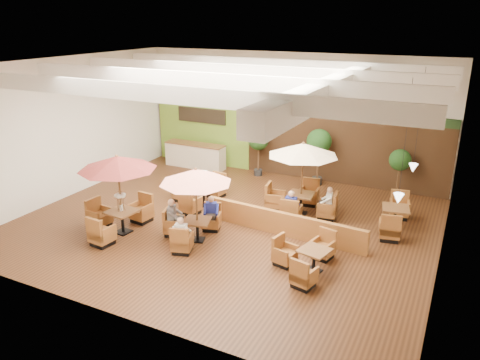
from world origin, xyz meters
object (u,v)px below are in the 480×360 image
Objects in this scene: service_counter at (195,155)px; table_0 at (117,178)px; topiary_0 at (258,142)px; topiary_1 at (319,144)px; diner_2 at (173,214)px; diner_0 at (181,231)px; topiary_2 at (400,162)px; diner_1 at (211,210)px; diner_4 at (328,200)px; table_5 at (395,218)px; table_2 at (302,166)px; diner_3 at (291,204)px; booth_divider at (282,223)px; table_3 at (198,193)px; table_1 at (194,188)px; table_4 at (305,259)px.

service_counter is 7.63m from table_0.
topiary_1 reaches higher than topiary_0.
diner_0 is at bearing 23.88° from diner_2.
diner_2 is (-6.09, -6.93, -0.72)m from topiary_2.
diner_4 reaches higher than diner_1.
topiary_2 is (-0.41, 3.11, 1.11)m from table_5.
diner_0 is at bearing -123.94° from table_2.
booth_divider is at bearing -95.09° from diner_3.
booth_divider is 3.46m from diner_0.
service_counter is 1.10× the size of table_5.
service_counter is 4.76m from table_3.
booth_divider is at bearing 95.70° from diner_2.
table_3 is (-1.57, 2.73, -1.36)m from table_1.
service_counter is 0.52× the size of booth_divider.
topiary_1 is 3.36m from topiary_2.
table_3 is 4.00m from diner_0.
table_3 is at bearing -148.37° from topiary_2.
topiary_1 is (2.80, 0.00, 0.25)m from topiary_0.
table_3 is 3.25× the size of diner_2.
table_0 reaches higher than table_3.
topiary_0 is at bearing 180.00° from topiary_1.
service_counter is 10.23m from table_5.
diner_3 is at bearing 41.92° from diner_0.
service_counter is at bearing -78.24° from diner_1.
table_3 is 1.25× the size of topiary_0.
diner_2 reaches higher than diner_3.
diner_4 reaches higher than table_5.
table_0 is at bearing 5.96° from diner_1.
table_0 is 2.18m from diner_2.
table_5 is at bearing -16.56° from service_counter.
table_4 is at bearing -20.88° from table_1.
service_counter is 9.43m from topiary_2.
topiary_1 is (3.47, 4.19, 1.38)m from table_3.
topiary_2 is at bearing 0.00° from topiary_1.
diner_3 is at bearing 38.63° from table_0.
diner_3 is 1.06× the size of diner_4.
service_counter is 1.09× the size of table_2.
table_0 is (1.57, -7.34, 1.38)m from service_counter.
table_4 is 3.17m from diner_3.
diner_1 is (4.21, -5.81, 0.15)m from service_counter.
service_counter is 7.71m from diner_3.
table_1 is 1.04× the size of table_4.
table_4 is at bearing -69.42° from diner_3.
diner_0 is 0.99× the size of diner_1.
table_5 is 3.58× the size of diner_4.
table_4 is at bearing -101.30° from topiary_2.
topiary_0 reaches higher than service_counter.
diner_0 is at bearing -103.91° from table_1.
service_counter is at bearing 56.44° from diner_4.
table_4 is (1.48, -3.78, -1.54)m from table_2.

